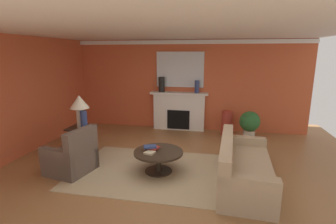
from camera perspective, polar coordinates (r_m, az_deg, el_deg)
name	(u,v)px	position (r m, az deg, el deg)	size (l,w,h in m)	color
ground_plane	(163,171)	(5.44, -1.19, -12.98)	(8.90, 8.90, 0.00)	olive
wall_fireplace	(184,85)	(8.13, 3.66, 5.98)	(7.45, 0.12, 2.79)	#C65633
wall_window	(19,97)	(6.88, -30.30, 2.97)	(0.12, 6.92, 2.79)	#C65633
ceiling_panel	(165,30)	(5.21, -0.60, 17.85)	(7.45, 6.92, 0.06)	white
crown_moulding	(185,42)	(8.00, 3.72, 15.33)	(7.45, 0.08, 0.12)	white
area_rug	(159,172)	(5.40, -2.12, -13.14)	(3.44, 2.26, 0.01)	tan
fireplace	(179,112)	(8.08, 2.47, -0.01)	(1.80, 0.35, 1.20)	white
mantel_mirror	(180,70)	(8.01, 2.70, 9.46)	(1.47, 0.04, 1.08)	silver
sofa	(242,169)	(5.01, 16.29, -12.15)	(1.01, 2.15, 0.85)	tan
armchair_near_window	(72,158)	(5.61, -20.68, -9.59)	(0.95, 0.95, 0.95)	brown
coffee_table	(158,157)	(5.26, -2.15, -9.92)	(1.00, 1.00, 0.45)	#2D2319
side_table	(82,139)	(6.41, -18.61, -5.75)	(0.56, 0.56, 0.70)	#2D2319
table_lamp	(80,105)	(6.20, -19.16, 1.50)	(0.44, 0.44, 0.75)	beige
vase_tall_corner	(227,123)	(7.76, 12.98, -2.46)	(0.32, 0.32, 0.72)	#9E3328
vase_mantel_right	(197,87)	(7.83, 6.47, 5.63)	(0.14, 0.14, 0.38)	navy
vase_mantel_left	(162,85)	(7.99, -1.45, 6.14)	(0.19, 0.19, 0.46)	black
vase_on_side_table	(84,120)	(6.10, -18.28, -1.69)	(0.15, 0.15, 0.42)	navy
book_red_cover	(150,153)	(5.11, -4.13, -9.04)	(0.19, 0.18, 0.04)	tan
book_art_folio	(153,148)	(5.27, -3.28, -7.93)	(0.21, 0.20, 0.04)	maroon
book_small_novel	(150,147)	(5.23, -4.05, -7.72)	(0.25, 0.17, 0.03)	navy
potted_plant	(250,123)	(7.40, 17.76, -2.45)	(0.56, 0.56, 0.83)	#BCB29E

